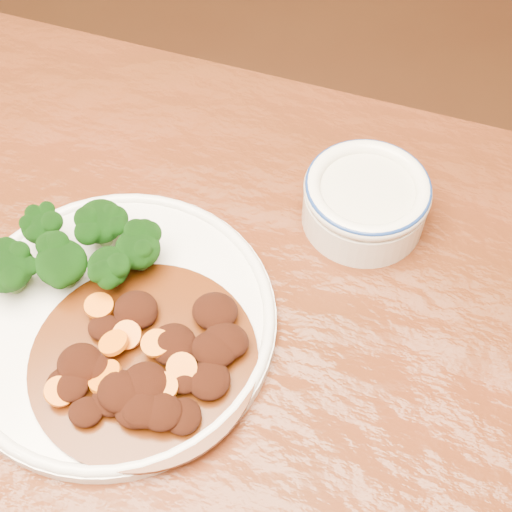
# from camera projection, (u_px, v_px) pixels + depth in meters

# --- Properties ---
(dining_table) EXTENTS (1.60, 1.08, 0.75)m
(dining_table) POSITION_uv_depth(u_px,v_px,m) (69.00, 440.00, 0.66)
(dining_table) COLOR #53200E
(dining_table) RESTS_ON ground
(dinner_plate) EXTENTS (0.29, 0.29, 0.02)m
(dinner_plate) POSITION_uv_depth(u_px,v_px,m) (116.00, 320.00, 0.63)
(dinner_plate) COLOR white
(dinner_plate) RESTS_ON dining_table
(broccoli_florets) EXTENTS (0.15, 0.11, 0.05)m
(broccoli_florets) POSITION_uv_depth(u_px,v_px,m) (65.00, 253.00, 0.63)
(broccoli_florets) COLOR #6F9C50
(broccoli_florets) RESTS_ON dinner_plate
(mince_stew) EXTENTS (0.19, 0.19, 0.03)m
(mince_stew) POSITION_uv_depth(u_px,v_px,m) (148.00, 363.00, 0.59)
(mince_stew) COLOR #4C2208
(mince_stew) RESTS_ON dinner_plate
(dip_bowl) EXTENTS (0.12, 0.12, 0.05)m
(dip_bowl) POSITION_uv_depth(u_px,v_px,m) (366.00, 200.00, 0.68)
(dip_bowl) COLOR silver
(dip_bowl) RESTS_ON dining_table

